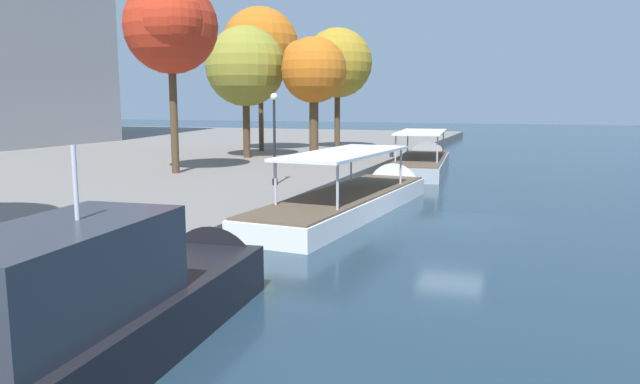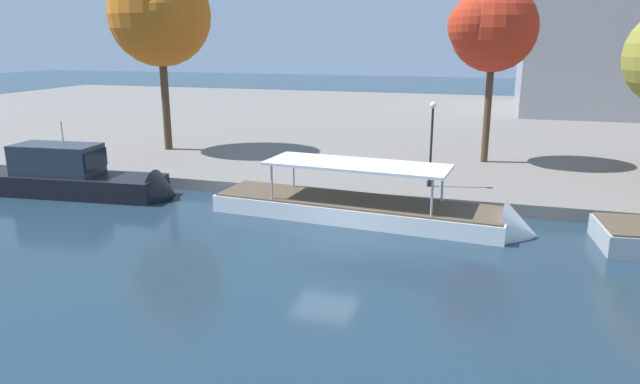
{
  "view_description": "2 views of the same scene",
  "coord_description": "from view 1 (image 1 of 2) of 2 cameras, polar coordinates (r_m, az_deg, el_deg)",
  "views": [
    {
      "loc": [
        -23.43,
        -3.04,
        4.65
      ],
      "look_at": [
        -1.55,
        4.92,
        1.15
      ],
      "focal_mm": 33.83,
      "sensor_mm": 36.0,
      "label": 1
    },
    {
      "loc": [
        6.04,
        -20.66,
        8.12
      ],
      "look_at": [
        -1.42,
        3.99,
        1.24
      ],
      "focal_mm": 32.32,
      "sensor_mm": 36.0,
      "label": 2
    }
  ],
  "objects": [
    {
      "name": "tree_2",
      "position": [
        44.02,
        -7.29,
        11.61
      ],
      "size": [
        5.64,
        5.64,
        9.31
      ],
      "color": "#4C3823",
      "rests_on": "dock_promenade"
    },
    {
      "name": "tree_3",
      "position": [
        49.87,
        -5.83,
        13.55
      ],
      "size": [
        6.22,
        6.22,
        11.51
      ],
      "color": "#4C3823",
      "rests_on": "dock_promenade"
    },
    {
      "name": "motor_yacht_0",
      "position": [
        11.84,
        -19.29,
        -11.22
      ],
      "size": [
        11.18,
        3.53,
        4.88
      ],
      "rotation": [
        0.0,
        0.0,
        0.09
      ],
      "color": "black",
      "rests_on": "ground_plane"
    },
    {
      "name": "tree_1",
      "position": [
        34.71,
        -13.91,
        15.09
      ],
      "size": [
        5.25,
        5.15,
        10.65
      ],
      "color": "#4C3823",
      "rests_on": "dock_promenade"
    },
    {
      "name": "ground_plane",
      "position": [
        24.08,
        12.37,
        -2.78
      ],
      "size": [
        220.0,
        220.0,
        0.0
      ],
      "primitive_type": "plane",
      "color": "#1E3342"
    },
    {
      "name": "tree_5",
      "position": [
        51.85,
        1.74,
        12.24
      ],
      "size": [
        5.85,
        5.84,
        10.17
      ],
      "color": "#4C3823",
      "rests_on": "dock_promenade"
    },
    {
      "name": "lamp_post",
      "position": [
        29.12,
        -4.34,
        5.42
      ],
      "size": [
        0.34,
        0.34,
        4.4
      ],
      "color": "black",
      "rests_on": "dock_promenade"
    },
    {
      "name": "mooring_bollard_0",
      "position": [
        44.33,
        6.79,
        3.9
      ],
      "size": [
        0.31,
        0.31,
        0.85
      ],
      "color": "#2D2D33",
      "rests_on": "dock_promenade"
    },
    {
      "name": "tour_boat_1",
      "position": [
        26.17,
        3.29,
        -1.12
      ],
      "size": [
        14.95,
        4.19,
        3.87
      ],
      "rotation": [
        0.0,
        0.0,
        -0.08
      ],
      "color": "white",
      "rests_on": "ground_plane"
    },
    {
      "name": "tour_boat_2",
      "position": [
        42.01,
        9.64,
        2.58
      ],
      "size": [
        13.69,
        4.34,
        3.89
      ],
      "rotation": [
        0.0,
        0.0,
        0.1
      ],
      "color": "#9EA3A8",
      "rests_on": "ground_plane"
    },
    {
      "name": "tree_0",
      "position": [
        41.5,
        -0.88,
        11.43
      ],
      "size": [
        4.41,
        4.6,
        8.32
      ],
      "color": "#4C3823",
      "rests_on": "dock_promenade"
    }
  ]
}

